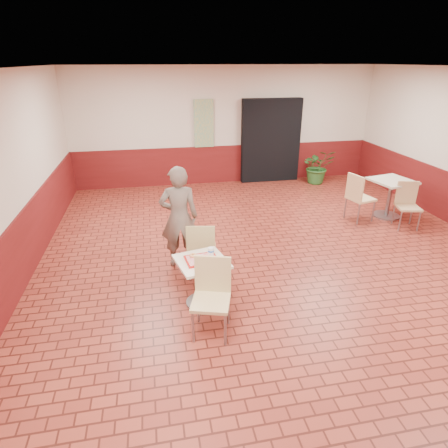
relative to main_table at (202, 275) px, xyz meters
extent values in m
cube|color=maroon|center=(1.43, 0.50, -0.45)|extent=(8.00, 10.00, 0.01)
cube|color=white|center=(1.43, 0.50, 2.55)|extent=(8.00, 10.00, 0.01)
cube|color=beige|center=(1.43, 5.50, 1.05)|extent=(8.00, 0.01, 3.00)
cube|color=#571111|center=(1.43, 5.48, 0.05)|extent=(8.00, 0.04, 1.00)
cube|color=#571111|center=(-2.55, 0.50, 0.05)|extent=(0.04, 10.00, 1.00)
cube|color=black|center=(2.63, 5.38, 0.65)|extent=(1.60, 0.22, 2.20)
cube|color=gray|center=(0.83, 5.44, 1.15)|extent=(0.50, 0.03, 1.20)
cube|color=beige|center=(0.00, 0.00, 0.20)|extent=(0.64, 0.64, 0.04)
cylinder|color=gray|center=(0.00, 0.00, -0.13)|extent=(0.07, 0.07, 0.64)
cylinder|color=gray|center=(0.00, 0.00, -0.44)|extent=(0.46, 0.46, 0.03)
cube|color=#CFB67C|center=(0.02, -0.64, 0.00)|extent=(0.55, 0.55, 0.04)
cube|color=#CFB67C|center=(0.08, -0.44, 0.27)|extent=(0.44, 0.16, 0.49)
cylinder|color=gray|center=(-0.22, -0.76, -0.24)|extent=(0.03, 0.03, 0.43)
cylinder|color=gray|center=(0.15, -0.87, -0.24)|extent=(0.03, 0.03, 0.43)
cylinder|color=gray|center=(-0.11, -0.40, -0.24)|extent=(0.03, 0.03, 0.43)
cylinder|color=gray|center=(0.26, -0.51, -0.24)|extent=(0.03, 0.03, 0.43)
cube|color=tan|center=(0.10, 0.75, -0.02)|extent=(0.49, 0.49, 0.04)
cube|color=tan|center=(0.06, 0.57, 0.23)|extent=(0.42, 0.11, 0.46)
cylinder|color=gray|center=(0.31, 0.90, -0.25)|extent=(0.03, 0.03, 0.41)
cylinder|color=gray|center=(-0.04, 0.96, -0.25)|extent=(0.03, 0.03, 0.41)
cylinder|color=gray|center=(0.24, 0.54, -0.25)|extent=(0.03, 0.03, 0.41)
cylinder|color=gray|center=(-0.11, 0.61, -0.25)|extent=(0.03, 0.03, 0.41)
imported|color=#695C52|center=(-0.19, 1.15, 0.38)|extent=(0.62, 0.41, 1.66)
cube|color=#AE110D|center=(0.00, 0.00, 0.23)|extent=(0.42, 0.33, 0.02)
cube|color=#E18585|center=(0.00, 0.00, 0.24)|extent=(0.37, 0.28, 0.00)
torus|color=#E19652|center=(-0.10, 0.09, 0.26)|extent=(0.12, 0.12, 0.03)
ellipsoid|color=#E18D42|center=(0.10, -0.04, 0.27)|extent=(0.16, 0.10, 0.04)
cube|color=silver|center=(0.10, -0.04, 0.29)|extent=(0.14, 0.08, 0.01)
ellipsoid|color=#C86F1B|center=(0.04, -0.05, 0.26)|extent=(0.04, 0.03, 0.02)
cylinder|color=white|center=(0.14, 0.09, 0.30)|extent=(0.08, 0.08, 0.10)
cylinder|color=blue|center=(0.14, 0.09, 0.30)|extent=(0.08, 0.08, 0.02)
cube|color=#BEB699|center=(4.34, 2.37, 0.34)|extent=(0.77, 0.77, 0.04)
cylinder|color=gray|center=(4.34, 2.37, -0.07)|extent=(0.09, 0.09, 0.77)
cylinder|color=gray|center=(4.34, 2.37, -0.44)|extent=(0.56, 0.56, 0.03)
cube|color=#E6C78A|center=(3.64, 2.32, 0.02)|extent=(0.55, 0.55, 0.04)
cube|color=#E6C78A|center=(3.44, 2.27, 0.29)|extent=(0.14, 0.46, 0.50)
cylinder|color=gray|center=(3.88, 2.17, -0.23)|extent=(0.03, 0.03, 0.45)
cylinder|color=gray|center=(3.79, 2.55, -0.23)|extent=(0.03, 0.03, 0.45)
cylinder|color=gray|center=(3.50, 2.08, -0.23)|extent=(0.03, 0.03, 0.45)
cylinder|color=gray|center=(3.41, 2.46, -0.23)|extent=(0.03, 0.03, 0.45)
cube|color=tan|center=(4.36, 1.77, -0.02)|extent=(0.51, 0.51, 0.04)
cube|color=tan|center=(4.41, 1.95, 0.23)|extent=(0.41, 0.13, 0.46)
cylinder|color=gray|center=(4.14, 1.64, -0.25)|extent=(0.03, 0.03, 0.41)
cylinder|color=gray|center=(4.49, 1.55, -0.25)|extent=(0.03, 0.03, 0.41)
cylinder|color=gray|center=(4.23, 1.99, -0.25)|extent=(0.03, 0.03, 0.41)
cylinder|color=gray|center=(4.58, 1.90, -0.25)|extent=(0.03, 0.03, 0.41)
imported|color=#285D25|center=(3.84, 4.90, 0.01)|extent=(0.91, 0.81, 0.93)
camera|label=1|loc=(-0.54, -4.31, 2.65)|focal=30.00mm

